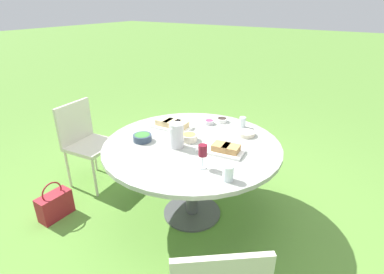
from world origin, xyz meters
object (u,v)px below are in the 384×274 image
(wine_glass, at_px, (203,152))
(water_pitcher, at_px, (177,135))
(chair_near_left, at_px, (85,138))
(handbag, at_px, (55,205))
(dining_table, at_px, (192,153))

(wine_glass, bearing_deg, water_pitcher, -115.76)
(water_pitcher, bearing_deg, chair_near_left, -88.72)
(wine_glass, distance_m, handbag, 1.57)
(water_pitcher, height_order, handbag, water_pitcher)
(water_pitcher, bearing_deg, wine_glass, 64.24)
(chair_near_left, bearing_deg, dining_table, 96.81)
(chair_near_left, bearing_deg, wine_glass, 84.62)
(handbag, bearing_deg, wine_glass, 108.59)
(chair_near_left, distance_m, water_pitcher, 1.22)
(chair_near_left, relative_size, wine_glass, 4.83)
(dining_table, height_order, water_pitcher, water_pitcher)
(chair_near_left, height_order, handbag, chair_near_left)
(chair_near_left, distance_m, handbag, 0.74)
(dining_table, bearing_deg, wine_glass, 44.20)
(chair_near_left, height_order, wine_glass, wine_glass)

